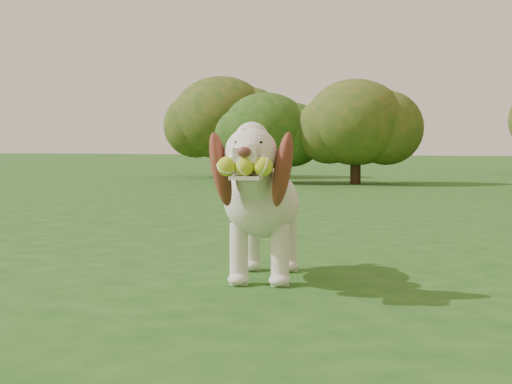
% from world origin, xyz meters
% --- Properties ---
extents(ground, '(80.00, 80.00, 0.00)m').
position_xyz_m(ground, '(0.00, 0.00, 0.00)').
color(ground, '#1A4914').
rests_on(ground, ground).
extents(dog, '(0.55, 1.06, 0.70)m').
position_xyz_m(dog, '(-0.47, -0.28, 0.37)').
color(dog, white).
rests_on(dog, ground).
extents(shrub_a, '(1.38, 1.38, 1.43)m').
position_xyz_m(shrub_a, '(-3.94, 7.89, 0.84)').
color(shrub_a, '#382314').
rests_on(shrub_a, ground).
extents(shrub_b, '(1.55, 1.55, 1.61)m').
position_xyz_m(shrub_b, '(-2.55, 8.14, 0.95)').
color(shrub_b, '#382314').
rests_on(shrub_b, ground).
extents(shrub_e, '(1.81, 1.81, 1.87)m').
position_xyz_m(shrub_e, '(-5.57, 9.59, 1.10)').
color(shrub_e, '#382314').
rests_on(shrub_e, ground).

